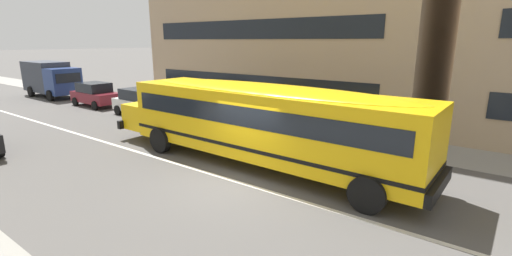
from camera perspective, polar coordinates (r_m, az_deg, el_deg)
name	(u,v)px	position (r m, az deg, el deg)	size (l,w,h in m)	color
ground_plane	(238,182)	(11.70, -2.96, -8.65)	(400.00, 400.00, 0.00)	#54514F
sidewalk_far	(333,135)	(17.64, 12.33, -1.15)	(120.00, 3.00, 0.01)	gray
lane_centreline	(238,182)	(11.70, -2.96, -8.64)	(110.00, 0.16, 0.01)	silver
school_bus	(259,118)	(12.80, 0.43, 1.68)	(13.40, 3.29, 2.99)	yellow
parked_car_white_far_corner	(141,102)	(22.81, -18.02, 4.01)	(3.97, 2.02, 1.64)	silver
parked_car_maroon_near_corner	(95,94)	(27.32, -24.40, 4.98)	(3.91, 1.89, 1.64)	maroon
box_truck	(51,78)	(33.57, -30.12, 6.99)	(6.09, 2.56, 2.82)	navy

